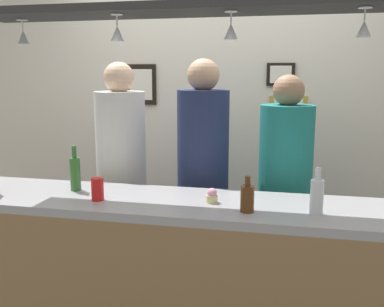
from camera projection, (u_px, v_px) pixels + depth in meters
name	position (u px, v px, depth m)	size (l,w,h in m)	color
back_wall	(217.00, 119.00, 3.66)	(4.40, 0.06, 2.60)	silver
bar_counter	(167.00, 270.00, 2.23)	(2.70, 0.55, 1.01)	#99999E
overhead_glass_rack	(175.00, 10.00, 2.18)	(2.20, 0.36, 0.04)	black
hanging_wineglass_far_left	(23.00, 36.00, 2.43)	(0.07, 0.07, 0.13)	silver
hanging_wineglass_left	(117.00, 33.00, 2.20)	(0.07, 0.07, 0.13)	silver
hanging_wineglass_center_left	(231.00, 30.00, 2.09)	(0.07, 0.07, 0.13)	silver
hanging_wineglass_center	(364.00, 28.00, 1.97)	(0.07, 0.07, 0.13)	silver
person_left_white_patterned_shirt	(121.00, 164.00, 3.00)	(0.34, 0.34, 1.75)	#2D334C
person_middle_navy_shirt	(203.00, 166.00, 2.88)	(0.34, 0.34, 1.77)	#2D334C
person_right_teal_shirt	(285.00, 180.00, 2.78)	(0.34, 0.34, 1.67)	#2D334C
bottle_beer_green_import	(75.00, 173.00, 2.49)	(0.06, 0.06, 0.26)	#336B2D
bottle_beer_brown_stubby	(247.00, 198.00, 2.11)	(0.07, 0.07, 0.18)	#512D14
bottle_soda_clear	(317.00, 196.00, 2.06)	(0.06, 0.06, 0.23)	silver
drink_can	(97.00, 189.00, 2.30)	(0.07, 0.07, 0.12)	red
cupcake	(212.00, 196.00, 2.26)	(0.06, 0.06, 0.08)	beige
picture_frame_upper_small	(281.00, 74.00, 3.44)	(0.22, 0.02, 0.18)	black
picture_frame_caricature	(141.00, 85.00, 3.70)	(0.26, 0.02, 0.34)	black
picture_frame_lower_pair	(288.00, 107.00, 3.47)	(0.30, 0.02, 0.18)	#B29338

